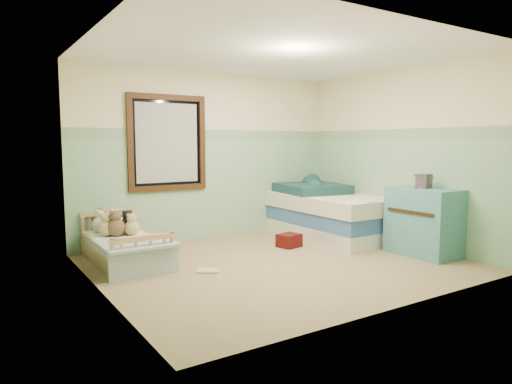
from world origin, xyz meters
TOP-DOWN VIEW (x-y plane):
  - floor at (0.00, 0.00)m, footprint 4.20×3.60m
  - ceiling at (0.00, 0.00)m, footprint 4.20×3.60m
  - wall_back at (0.00, 1.80)m, footprint 4.20×0.04m
  - wall_front at (0.00, -1.80)m, footprint 4.20×0.04m
  - wall_left at (-2.10, 0.00)m, footprint 0.04×3.60m
  - wall_right at (2.10, 0.00)m, footprint 0.04×3.60m
  - wainscot_mint at (0.00, 1.79)m, footprint 4.20×0.01m
  - border_strip at (0.00, 1.79)m, footprint 4.20×0.01m
  - window_frame at (-0.70, 1.76)m, footprint 1.16×0.06m
  - window_blinds at (-0.70, 1.77)m, footprint 0.92×0.01m
  - toddler_bed_frame at (-1.57, 1.05)m, footprint 0.73×1.45m
  - toddler_mattress at (-1.57, 1.05)m, footprint 0.66×1.39m
  - patchwork_quilt at (-1.57, 0.60)m, footprint 0.79×0.73m
  - plush_bed_brown at (-1.72, 1.55)m, footprint 0.21×0.21m
  - plush_bed_white at (-1.52, 1.55)m, footprint 0.19×0.19m
  - plush_bed_tan at (-1.67, 1.33)m, footprint 0.19×0.19m
  - plush_bed_dark at (-1.44, 1.33)m, footprint 0.20×0.20m
  - plush_floor_cream at (-1.58, 0.82)m, footprint 0.25×0.25m
  - plush_floor_tan at (-1.50, 0.75)m, footprint 0.24×0.24m
  - twin_bed_frame at (1.55, 0.92)m, footprint 1.10×2.19m
  - twin_boxspring at (1.55, 0.92)m, footprint 1.10×2.19m
  - twin_mattress at (1.55, 0.92)m, footprint 1.14×2.23m
  - teal_blanket at (1.50, 1.22)m, footprint 1.05×1.10m
  - dresser at (1.82, -0.67)m, footprint 0.54×0.87m
  - book_stack at (1.82, -0.64)m, footprint 0.21×0.18m
  - red_pillow at (0.62, 0.63)m, footprint 0.34×0.31m
  - floor_book at (-0.90, 0.12)m, footprint 0.31×0.30m
  - extra_plush_0 at (-1.72, 1.54)m, footprint 0.21×0.21m
  - extra_plush_1 at (-1.63, 1.18)m, footprint 0.22×0.22m
  - extra_plush_2 at (-1.44, 1.14)m, footprint 0.19×0.19m
  - extra_plush_3 at (-1.42, 1.23)m, footprint 0.15×0.15m
  - extra_plush_4 at (-1.73, 1.26)m, footprint 0.20×0.20m
  - extra_plush_5 at (-1.50, 1.55)m, footprint 0.15×0.15m

SIDE VIEW (x-z plane):
  - floor at x=0.00m, z-range -0.02..0.00m
  - floor_book at x=-0.90m, z-range 0.00..0.02m
  - red_pillow at x=0.62m, z-range 0.00..0.18m
  - toddler_bed_frame at x=-1.57m, z-range 0.00..0.19m
  - twin_bed_frame at x=1.55m, z-range 0.00..0.22m
  - plush_floor_tan at x=-1.50m, z-range 0.00..0.24m
  - plush_floor_cream at x=-1.58m, z-range 0.00..0.25m
  - toddler_mattress at x=-1.57m, z-range 0.19..0.31m
  - patchwork_quilt at x=-1.57m, z-range 0.31..0.34m
  - twin_boxspring at x=1.55m, z-range 0.22..0.44m
  - extra_plush_3 at x=-1.42m, z-range 0.31..0.46m
  - extra_plush_5 at x=-1.50m, z-range 0.31..0.46m
  - extra_plush_2 at x=-1.44m, z-range 0.31..0.49m
  - plush_bed_tan at x=-1.67m, z-range 0.31..0.49m
  - plush_bed_white at x=-1.52m, z-range 0.31..0.50m
  - extra_plush_4 at x=-1.73m, z-range 0.31..0.50m
  - plush_bed_dark at x=-1.44m, z-range 0.31..0.50m
  - extra_plush_0 at x=-1.72m, z-range 0.31..0.52m
  - plush_bed_brown at x=-1.72m, z-range 0.31..0.52m
  - extra_plush_1 at x=-1.63m, z-range 0.31..0.53m
  - dresser at x=1.82m, z-range 0.00..0.87m
  - twin_mattress at x=1.55m, z-range 0.44..0.66m
  - teal_blanket at x=1.50m, z-range 0.66..0.80m
  - wainscot_mint at x=0.00m, z-range 0.00..1.50m
  - book_stack at x=1.82m, z-range 0.87..1.05m
  - wall_back at x=0.00m, z-range 0.00..2.50m
  - wall_front at x=0.00m, z-range 0.00..2.50m
  - wall_left at x=-2.10m, z-range 0.00..2.50m
  - wall_right at x=2.10m, z-range 0.00..2.50m
  - window_blinds at x=-0.70m, z-range 0.89..2.01m
  - window_frame at x=-0.70m, z-range 0.77..2.13m
  - border_strip at x=0.00m, z-range 1.50..1.65m
  - ceiling at x=0.00m, z-range 2.50..2.52m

